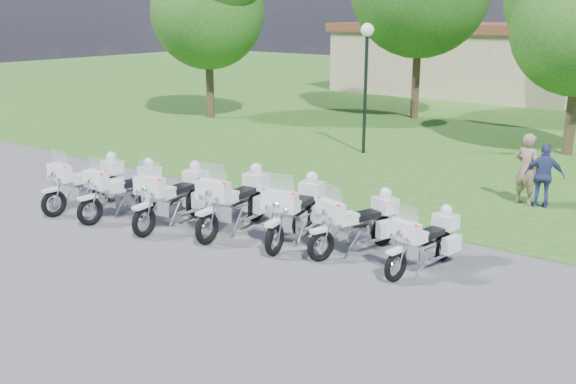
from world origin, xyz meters
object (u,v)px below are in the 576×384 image
Objects in this scene: motorcycle_4 at (297,209)px; motorcycle_0 at (88,182)px; motorcycle_5 at (358,222)px; bystander_c at (544,176)px; motorcycle_2 at (175,195)px; motorcycle_3 at (236,200)px; motorcycle_6 at (425,240)px; motorcycle_1 at (125,189)px; lamp_post at (366,57)px; bystander_a at (527,169)px.

motorcycle_0 is at bearing 2.28° from motorcycle_4.
bystander_c is at bearing -92.29° from motorcycle_5.
motorcycle_2 reaches higher than bystander_c.
motorcycle_3 is 1.22× the size of motorcycle_6.
motorcycle_0 reaches higher than motorcycle_1.
motorcycle_0 is at bearing 20.31° from bystander_c.
motorcycle_6 is at bearing -165.87° from motorcycle_1.
motorcycle_6 is at bearing -175.74° from motorcycle_2.
motorcycle_3 is at bearing -77.95° from lamp_post.
motorcycle_3 is at bearing -160.33° from motorcycle_1.
motorcycle_2 reaches higher than motorcycle_5.
motorcycle_5 is at bearing 9.05° from motorcycle_6.
motorcycle_1 is at bearing 23.94° from bystander_c.
motorcycle_2 is 1.54m from motorcycle_3.
motorcycle_1 is 10.46m from bystander_c.
bystander_a reaches higher than motorcycle_0.
bystander_c is (0.44, -0.01, -0.11)m from bystander_a.
lamp_post is at bearing -92.86° from motorcycle_2.
bystander_a is 0.46m from bystander_c.
motorcycle_2 reaches higher than motorcycle_4.
motorcycle_4 is at bearing -169.47° from motorcycle_2.
lamp_post is at bearing -101.43° from motorcycle_0.
motorcycle_3 is 2.95m from motorcycle_5.
motorcycle_4 is 9.55m from lamp_post.
motorcycle_0 is 2.75m from motorcycle_2.
motorcycle_4 is 1.11× the size of motorcycle_5.
motorcycle_3 is 1.16× the size of motorcycle_5.
motorcycle_1 is at bearing -172.47° from motorcycle_0.
motorcycle_4 is at bearing 77.42° from bystander_a.
motorcycle_6 is at bearing -168.96° from motorcycle_0.
motorcycle_6 is at bearing -179.00° from motorcycle_3.
bystander_c reaches higher than motorcycle_0.
bystander_c reaches higher than motorcycle_6.
motorcycle_3 reaches higher than motorcycle_0.
motorcycle_3 is at bearing 16.48° from motorcycle_6.
motorcycle_4 is (2.92, 0.84, -0.01)m from motorcycle_2.
bystander_a is at bearing -88.15° from motorcycle_5.
bystander_a reaches higher than motorcycle_3.
motorcycle_4 is 2.95m from motorcycle_6.
motorcycle_1 is at bearing 10.29° from motorcycle_3.
motorcycle_0 is at bearing 2.76° from motorcycle_2.
motorcycle_6 is 1.14× the size of bystander_a.
bystander_c is at bearing -132.07° from motorcycle_4.
bystander_a is at bearing -17.64° from bystander_c.
lamp_post is (-6.31, 8.37, 2.73)m from motorcycle_6.
lamp_post is 2.39× the size of bystander_a.
motorcycle_0 reaches higher than motorcycle_6.
motorcycle_4 is at bearing -68.52° from lamp_post.
motorcycle_6 is at bearing -162.37° from motorcycle_5.
motorcycle_4 is 1.16× the size of motorcycle_6.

